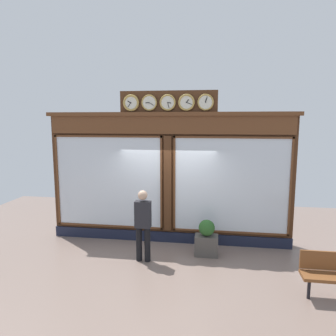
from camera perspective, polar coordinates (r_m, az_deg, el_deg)
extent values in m
plane|color=#7A665B|center=(6.40, -4.08, -22.22)|extent=(14.00, 14.00, 0.00)
cube|color=#4C2B16|center=(8.55, 0.15, -2.09)|extent=(6.44, 0.30, 3.38)
cube|color=#191E33|center=(8.81, -0.02, -12.25)|extent=(6.44, 0.08, 0.28)
cube|color=brown|center=(8.21, -0.04, 7.72)|extent=(6.31, 0.08, 0.46)
cube|color=brown|center=(8.23, -0.02, 9.67)|extent=(6.57, 0.20, 0.10)
cube|color=silver|center=(8.32, 11.21, -3.11)|extent=(2.87, 0.02, 2.42)
cube|color=brown|center=(8.14, 11.47, 5.41)|extent=(2.97, 0.04, 0.05)
cube|color=brown|center=(8.63, 10.97, -11.19)|extent=(2.97, 0.04, 0.05)
cube|color=brown|center=(8.49, 21.12, -3.29)|extent=(0.05, 0.04, 2.52)
cube|color=brown|center=(8.36, 1.15, -2.89)|extent=(0.05, 0.04, 2.52)
cube|color=silver|center=(8.79, -10.62, -2.46)|extent=(2.87, 0.02, 2.42)
cube|color=brown|center=(8.62, -10.89, 5.60)|extent=(2.97, 0.04, 0.05)
cube|color=brown|center=(9.09, -10.44, -10.15)|extent=(2.97, 0.04, 0.05)
cube|color=brown|center=(9.35, -19.14, -2.13)|extent=(0.05, 0.04, 2.52)
cube|color=brown|center=(8.41, -1.22, -2.82)|extent=(0.05, 0.04, 2.52)
cube|color=#4C2B16|center=(8.39, -0.03, -2.85)|extent=(0.20, 0.10, 2.52)
cube|color=#4C2B16|center=(8.28, 0.02, 11.62)|extent=(2.51, 0.06, 0.61)
cylinder|color=silver|center=(8.11, 6.75, 11.63)|extent=(0.34, 0.02, 0.34)
torus|color=#B79347|center=(8.11, 6.75, 11.63)|extent=(0.41, 0.04, 0.41)
cube|color=black|center=(8.10, 6.82, 11.95)|extent=(0.04, 0.01, 0.09)
cube|color=black|center=(8.10, 6.91, 12.11)|extent=(0.05, 0.01, 0.14)
sphere|color=black|center=(8.09, 6.75, 11.63)|extent=(0.02, 0.02, 0.02)
cylinder|color=silver|center=(8.14, 3.33, 11.66)|extent=(0.34, 0.02, 0.34)
torus|color=#B79347|center=(8.14, 3.32, 11.66)|extent=(0.42, 0.05, 0.42)
cube|color=black|center=(8.12, 3.53, 11.91)|extent=(0.07, 0.01, 0.08)
cube|color=black|center=(8.12, 3.79, 11.48)|extent=(0.14, 0.01, 0.06)
sphere|color=black|center=(8.12, 3.31, 11.67)|extent=(0.02, 0.02, 0.02)
cylinder|color=silver|center=(8.20, -0.06, 11.65)|extent=(0.34, 0.02, 0.34)
torus|color=#B79347|center=(8.20, -0.07, 11.65)|extent=(0.41, 0.05, 0.41)
cube|color=black|center=(8.18, 0.24, 11.61)|extent=(0.09, 0.01, 0.03)
cube|color=black|center=(8.18, 0.06, 11.18)|extent=(0.05, 0.01, 0.14)
sphere|color=black|center=(8.18, -0.08, 11.66)|extent=(0.02, 0.02, 0.02)
cylinder|color=silver|center=(8.28, -3.39, 11.61)|extent=(0.34, 0.02, 0.34)
torus|color=#B79347|center=(8.28, -3.40, 11.61)|extent=(0.40, 0.04, 0.40)
cube|color=black|center=(8.28, -3.73, 11.59)|extent=(0.09, 0.01, 0.02)
cube|color=black|center=(8.26, -2.99, 11.37)|extent=(0.13, 0.01, 0.08)
sphere|color=black|center=(8.27, -3.42, 11.61)|extent=(0.02, 0.02, 0.02)
cylinder|color=silver|center=(8.40, -6.65, 11.52)|extent=(0.34, 0.02, 0.34)
torus|color=#B79347|center=(8.39, -6.65, 11.53)|extent=(0.43, 0.06, 0.43)
cube|color=black|center=(8.39, -6.95, 11.67)|extent=(0.09, 0.01, 0.06)
cube|color=black|center=(8.39, -6.97, 11.14)|extent=(0.10, 0.01, 0.12)
sphere|color=black|center=(8.38, -6.68, 11.53)|extent=(0.02, 0.02, 0.02)
cylinder|color=black|center=(7.67, -5.20, -13.38)|extent=(0.14, 0.14, 0.82)
cylinder|color=black|center=(7.63, -3.70, -13.49)|extent=(0.14, 0.14, 0.82)
cube|color=#232328|center=(7.41, -4.52, -8.27)|extent=(0.36, 0.22, 0.62)
sphere|color=tan|center=(7.29, -4.56, -4.88)|extent=(0.22, 0.22, 0.22)
cube|color=#4C4742|center=(8.04, 6.89, -13.59)|extent=(0.56, 0.36, 0.50)
sphere|color=#285623|center=(7.88, 6.95, -10.59)|extent=(0.39, 0.39, 0.39)
cylinder|color=black|center=(6.78, 23.94, -18.93)|extent=(0.06, 0.06, 0.45)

